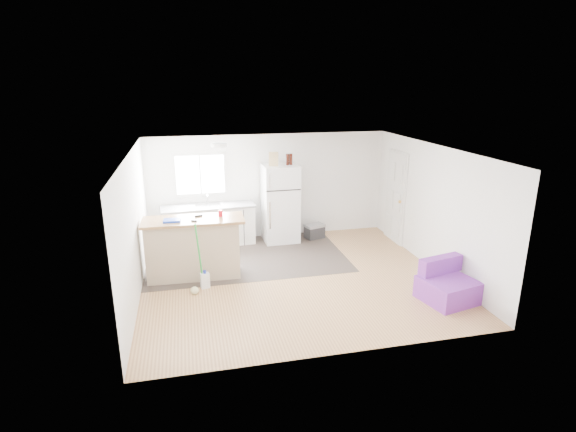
# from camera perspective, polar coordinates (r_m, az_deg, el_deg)

# --- Properties ---
(room) EXTENTS (5.51, 5.01, 2.41)m
(room) POSITION_cam_1_polar(r_m,az_deg,el_deg) (8.05, 0.85, -0.12)
(room) COLOR #9B6841
(room) RESTS_ON ground
(vinyl_zone) EXTENTS (4.05, 2.50, 0.00)m
(vinyl_zone) POSITION_cam_1_polar(r_m,az_deg,el_deg) (9.48, -5.27, -5.18)
(vinyl_zone) COLOR #332C26
(vinyl_zone) RESTS_ON floor
(window) EXTENTS (1.18, 0.06, 0.98)m
(window) POSITION_cam_1_polar(r_m,az_deg,el_deg) (10.17, -11.09, 5.20)
(window) COLOR white
(window) RESTS_ON back_wall
(interior_door) EXTENTS (0.11, 0.92, 2.10)m
(interior_door) POSITION_cam_1_polar(r_m,az_deg,el_deg) (10.42, 13.48, 2.32)
(interior_door) COLOR white
(interior_door) RESTS_ON right_wall
(ceiling_fixture) EXTENTS (0.30, 0.30, 0.07)m
(ceiling_fixture) POSITION_cam_1_polar(r_m,az_deg,el_deg) (8.78, -8.74, 8.88)
(ceiling_fixture) COLOR white
(ceiling_fixture) RESTS_ON ceiling
(kitchen_cabinets) EXTENTS (2.07, 0.77, 1.19)m
(kitchen_cabinets) POSITION_cam_1_polar(r_m,az_deg,el_deg) (10.15, -9.98, -1.12)
(kitchen_cabinets) COLOR white
(kitchen_cabinets) RESTS_ON floor
(peninsula) EXTENTS (1.86, 0.77, 1.13)m
(peninsula) POSITION_cam_1_polar(r_m,az_deg,el_deg) (8.53, -11.94, -3.96)
(peninsula) COLOR tan
(peninsula) RESTS_ON floor
(refrigerator) EXTENTS (0.79, 0.75, 1.76)m
(refrigerator) POSITION_cam_1_polar(r_m,az_deg,el_deg) (10.16, -0.99, 1.62)
(refrigerator) COLOR white
(refrigerator) RESTS_ON floor
(cooler) EXTENTS (0.51, 0.42, 0.33)m
(cooler) POSITION_cam_1_polar(r_m,az_deg,el_deg) (10.51, 3.38, -1.92)
(cooler) COLOR #29292B
(cooler) RESTS_ON floor
(purple_seat) EXTENTS (0.96, 0.94, 0.67)m
(purple_seat) POSITION_cam_1_polar(r_m,az_deg,el_deg) (8.06, 19.50, -8.37)
(purple_seat) COLOR purple
(purple_seat) RESTS_ON floor
(cleaner_jug) EXTENTS (0.17, 0.13, 0.33)m
(cleaner_jug) POSITION_cam_1_polar(r_m,az_deg,el_deg) (8.18, -10.48, -8.02)
(cleaner_jug) COLOR white
(cleaner_jug) RESTS_ON floor
(mop) EXTENTS (0.25, 0.36, 1.29)m
(mop) POSITION_cam_1_polar(r_m,az_deg,el_deg) (7.99, -11.61, -8.03)
(mop) COLOR green
(mop) RESTS_ON floor
(red_cup) EXTENTS (0.09, 0.09, 0.12)m
(red_cup) POSITION_cam_1_polar(r_m,az_deg,el_deg) (8.40, -8.58, 0.35)
(red_cup) COLOR red
(red_cup) RESTS_ON peninsula
(blue_tray) EXTENTS (0.31, 0.23, 0.04)m
(blue_tray) POSITION_cam_1_polar(r_m,az_deg,el_deg) (8.29, -14.51, -0.55)
(blue_tray) COLOR #1334B7
(blue_tray) RESTS_ON peninsula
(tool_a) EXTENTS (0.15, 0.09, 0.03)m
(tool_a) POSITION_cam_1_polar(r_m,az_deg,el_deg) (8.47, -11.31, 0.04)
(tool_a) COLOR black
(tool_a) RESTS_ON peninsula
(tool_b) EXTENTS (0.11, 0.08, 0.03)m
(tool_b) POSITION_cam_1_polar(r_m,az_deg,el_deg) (8.20, -11.85, -0.59)
(tool_b) COLOR black
(tool_b) RESTS_ON peninsula
(cardboard_box) EXTENTS (0.21, 0.12, 0.30)m
(cardboard_box) POSITION_cam_1_polar(r_m,az_deg,el_deg) (9.83, -1.85, 7.24)
(cardboard_box) COLOR tan
(cardboard_box) RESTS_ON refrigerator
(bottle_left) EXTENTS (0.08, 0.08, 0.25)m
(bottle_left) POSITION_cam_1_polar(r_m,az_deg,el_deg) (9.93, -0.07, 7.20)
(bottle_left) COLOR #321009
(bottle_left) RESTS_ON refrigerator
(bottle_right) EXTENTS (0.09, 0.09, 0.25)m
(bottle_right) POSITION_cam_1_polar(r_m,az_deg,el_deg) (9.95, 0.36, 7.22)
(bottle_right) COLOR #321009
(bottle_right) RESTS_ON refrigerator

